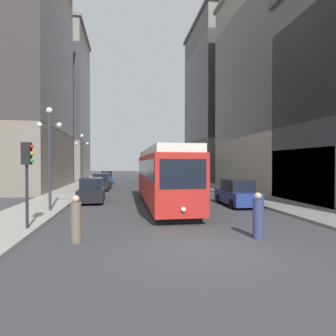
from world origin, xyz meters
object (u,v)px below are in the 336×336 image
object	(u,v)px
lamp_post_left_near	(50,144)
lamp_post_left_far	(82,154)
traffic_light_near_left	(27,162)
streetcar	(163,175)
pedestrian_crossing_near	(76,220)
parked_car_left_near	(92,191)
parked_car_right_far	(237,193)
transit_bus	(173,170)
pedestrian_crossing_far	(258,217)
parked_car_left_mid	(101,182)
parked_car_left_far	(107,178)

from	to	relation	value
lamp_post_left_near	lamp_post_left_far	world-z (taller)	lamp_post_left_near
traffic_light_near_left	streetcar	bearing A→B (deg)	44.41
streetcar	pedestrian_crossing_near	xyz separation A→B (m)	(-4.46, -8.67, -1.29)
streetcar	parked_car_left_near	size ratio (longest dim) A/B	2.90
parked_car_left_near	parked_car_right_far	world-z (taller)	same
transit_bus	lamp_post_left_near	world-z (taller)	lamp_post_left_near
parked_car_left_near	pedestrian_crossing_far	distance (m)	14.10
lamp_post_left_far	parked_car_left_mid	bearing A→B (deg)	29.08
lamp_post_left_near	pedestrian_crossing_near	bearing A→B (deg)	-69.30
streetcar	pedestrian_crossing_far	world-z (taller)	streetcar
parked_car_left_far	pedestrian_crossing_near	distance (m)	30.85
transit_bus	parked_car_left_near	distance (m)	18.38
pedestrian_crossing_near	pedestrian_crossing_far	xyz separation A→B (m)	(6.94, -0.51, 0.02)
parked_car_right_far	pedestrian_crossing_near	size ratio (longest dim) A/B	2.64
streetcar	parked_car_left_mid	world-z (taller)	streetcar
parked_car_right_far	lamp_post_left_near	xyz separation A→B (m)	(-12.08, -1.14, 3.25)
parked_car_left_near	parked_car_right_far	xyz separation A→B (m)	(10.18, -3.52, -0.00)
pedestrian_crossing_near	lamp_post_left_near	distance (m)	7.90
streetcar	lamp_post_left_far	bearing A→B (deg)	121.49
parked_car_right_far	parked_car_left_mid	bearing A→B (deg)	-51.02
parked_car_right_far	pedestrian_crossing_far	size ratio (longest dim) A/B	2.57
parked_car_left_mid	pedestrian_crossing_near	bearing A→B (deg)	-85.47
lamp_post_left_far	transit_bus	bearing A→B (deg)	33.61
lamp_post_left_far	pedestrian_crossing_far	bearing A→B (deg)	-65.20
parked_car_left_far	pedestrian_crossing_near	size ratio (longest dim) A/B	2.67
parked_car_left_near	lamp_post_left_far	world-z (taller)	lamp_post_left_far
parked_car_left_mid	parked_car_left_near	bearing A→B (deg)	-87.22
transit_bus	pedestrian_crossing_near	bearing A→B (deg)	-107.49
streetcar	traffic_light_near_left	distance (m)	9.53
parked_car_left_near	parked_car_right_far	size ratio (longest dim) A/B	1.01
parked_car_left_far	traffic_light_near_left	distance (m)	28.94
parked_car_left_near	pedestrian_crossing_far	bearing A→B (deg)	-59.26
streetcar	traffic_light_near_left	xyz separation A→B (m)	(-6.78, -6.64, 0.88)
lamp_post_left_near	streetcar	bearing A→B (deg)	15.60
transit_bus	parked_car_left_far	xyz separation A→B (m)	(-9.09, 3.52, -1.10)
transit_bus	parked_car_right_far	distance (m)	19.52
pedestrian_crossing_near	lamp_post_left_far	size ratio (longest dim) A/B	0.30
streetcar	parked_car_right_far	size ratio (longest dim) A/B	2.94
transit_bus	parked_car_right_far	bearing A→B (deg)	-87.11
pedestrian_crossing_near	parked_car_left_far	bearing A→B (deg)	-54.55
streetcar	lamp_post_left_far	size ratio (longest dim) A/B	2.33
parked_car_left_mid	lamp_post_left_near	bearing A→B (deg)	-94.75
streetcar	parked_car_right_far	xyz separation A→B (m)	(5.08, -0.82, -1.26)
parked_car_right_far	pedestrian_crossing_near	world-z (taller)	parked_car_right_far
parked_car_left_far	traffic_light_near_left	world-z (taller)	traffic_light_near_left
parked_car_left_near	pedestrian_crossing_near	distance (m)	11.40
traffic_light_near_left	lamp_post_left_near	world-z (taller)	lamp_post_left_near
pedestrian_crossing_far	traffic_light_near_left	distance (m)	9.84
parked_car_right_far	pedestrian_crossing_near	distance (m)	12.36
parked_car_left_far	pedestrian_crossing_far	xyz separation A→B (m)	(7.58, -31.35, -0.01)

